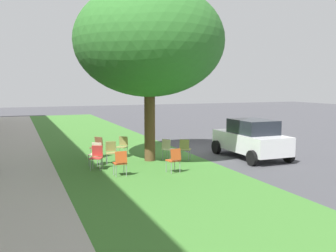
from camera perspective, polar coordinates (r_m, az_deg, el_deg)
The scene contains 14 objects.
ground at distance 17.73m, azimuth 3.33°, elevation -3.87°, with size 80.00×80.00×0.00m, color #424247.
grass_verge at distance 16.63m, azimuth -6.71°, elevation -4.57°, with size 48.00×6.00×0.01m, color #3D752D.
sidewalk_strip at distance 16.07m, azimuth -22.09°, elevation -5.37°, with size 48.00×2.80×0.01m, color #ADA89E.
street_tree at distance 15.47m, azimuth -2.83°, elevation 12.58°, with size 6.00×6.00×7.05m.
chair_0 at distance 16.49m, azimuth -6.87°, elevation -2.85°, with size 0.59×0.59×0.88m.
chair_1 at distance 14.91m, azimuth -10.80°, elevation -3.89°, with size 0.59×0.58×0.88m.
chair_2 at distance 16.48m, azimuth -10.59°, elevation -2.92°, with size 0.58×0.59×0.88m.
chair_3 at distance 13.03m, azimuth -7.17°, elevation -5.29°, with size 0.43×0.43×0.88m.
chair_4 at distance 14.20m, azimuth -10.68°, elevation -4.39°, with size 0.56×0.55×0.88m.
chair_5 at distance 15.66m, azimuth 2.55°, elevation -3.29°, with size 0.58×0.58×0.88m.
chair_6 at distance 15.13m, azimuth -8.56°, elevation -3.70°, with size 0.48×0.48×0.88m.
chair_7 at distance 15.69m, azimuth -0.07°, elevation -3.27°, with size 0.58×0.58×0.88m.
chair_8 at distance 13.40m, azimuth 0.93°, elevation -4.92°, with size 0.49×0.48×0.88m.
parked_car at distance 16.48m, azimuth 12.39°, elevation -1.84°, with size 3.70×1.92×1.65m.
Camera 1 is at (-15.77, 7.49, 3.12)m, focal length 40.52 mm.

